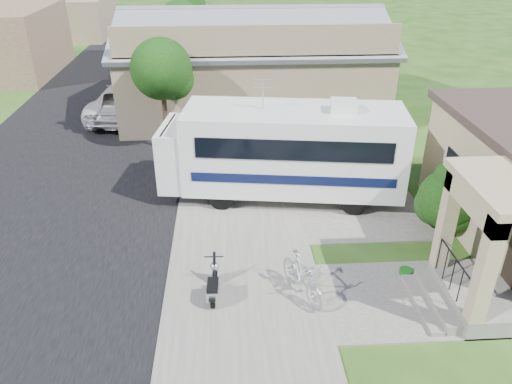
{
  "coord_description": "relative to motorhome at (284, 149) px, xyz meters",
  "views": [
    {
      "loc": [
        -1.29,
        -10.53,
        8.24
      ],
      "look_at": [
        -0.5,
        2.5,
        1.3
      ],
      "focal_mm": 35.0,
      "sensor_mm": 36.0,
      "label": 1
    }
  ],
  "objects": [
    {
      "name": "motorhome",
      "position": [
        0.0,
        0.0,
        0.0
      ],
      "size": [
        8.21,
        3.55,
        4.07
      ],
      "rotation": [
        0.0,
        0.0,
        -0.14
      ],
      "color": "silver",
      "rests_on": "ground"
    },
    {
      "name": "van",
      "position": [
        -6.86,
        15.94,
        -0.82
      ],
      "size": [
        3.41,
        6.71,
        1.87
      ],
      "primitive_type": "imported",
      "rotation": [
        0.0,
        0.0,
        -0.13
      ],
      "color": "silver",
      "rests_on": "ground"
    },
    {
      "name": "street_tree_c",
      "position": [
        -4.26,
        23.43,
        1.36
      ],
      "size": [
        2.44,
        2.4,
        4.42
      ],
      "color": "#322416",
      "rests_on": "ground"
    },
    {
      "name": "pickup_truck",
      "position": [
        -6.67,
        8.71,
        -0.93
      ],
      "size": [
        3.41,
        6.19,
        1.64
      ],
      "primitive_type": "imported",
      "rotation": [
        0.0,
        0.0,
        3.02
      ],
      "color": "silver",
      "rests_on": "ground"
    },
    {
      "name": "walk_slab",
      "position": [
        2.43,
        -5.62,
        -1.72
      ],
      "size": [
        4.0,
        3.0,
        0.05
      ],
      "primitive_type": "cube",
      "color": "#5C5A53",
      "rests_on": "ground"
    },
    {
      "name": "warehouse",
      "position": [
        -0.57,
        9.34,
        0.24
      ],
      "size": [
        12.5,
        8.4,
        5.04
      ],
      "color": "#7D6D4E",
      "rests_on": "ground"
    },
    {
      "name": "sidewalk_slab",
      "position": [
        -1.57,
        5.38,
        -1.72
      ],
      "size": [
        4.0,
        80.0,
        0.06
      ],
      "primitive_type": "cube",
      "color": "#5C5A53",
      "rests_on": "ground"
    },
    {
      "name": "ground",
      "position": [
        -0.57,
        -4.62,
        -1.75
      ],
      "size": [
        120.0,
        120.0,
        0.0
      ],
      "primitive_type": "plane",
      "color": "#1F4011"
    },
    {
      "name": "driveway_slab",
      "position": [
        0.93,
        -0.12,
        -1.72
      ],
      "size": [
        7.0,
        6.0,
        0.05
      ],
      "primitive_type": "cube",
      "color": "#5C5A53",
      "rests_on": "ground"
    },
    {
      "name": "street_tree_b",
      "position": [
        -4.26,
        14.43,
        1.64
      ],
      "size": [
        2.44,
        2.4,
        4.73
      ],
      "color": "#322416",
      "rests_on": "ground"
    },
    {
      "name": "bicycle",
      "position": [
        -0.12,
        -5.36,
        -1.18
      ],
      "size": [
        1.22,
        1.93,
        1.13
      ],
      "primitive_type": "imported",
      "rotation": [
        0.0,
        0.0,
        0.4
      ],
      "color": "#ADAEB5",
      "rests_on": "ground"
    },
    {
      "name": "street_slab",
      "position": [
        -8.07,
        5.38,
        -1.74
      ],
      "size": [
        9.0,
        80.0,
        0.02
      ],
      "primitive_type": "cube",
      "color": "black",
      "rests_on": "ground"
    },
    {
      "name": "shrub",
      "position": [
        4.62,
        -2.63,
        -0.51
      ],
      "size": [
        1.97,
        1.88,
        2.42
      ],
      "color": "#322416",
      "rests_on": "ground"
    },
    {
      "name": "distant_bldg_near",
      "position": [
        -15.57,
        29.38,
        -0.15
      ],
      "size": [
        8.0,
        7.0,
        3.2
      ],
      "primitive_type": "cube",
      "color": "#7D6D4E",
      "rests_on": "ground"
    },
    {
      "name": "street_tree_a",
      "position": [
        -4.26,
        4.43,
        1.5
      ],
      "size": [
        2.44,
        2.4,
        4.58
      ],
      "color": "#322416",
      "rests_on": "ground"
    },
    {
      "name": "garden_hose",
      "position": [
        2.79,
        -4.67,
        -1.67
      ],
      "size": [
        0.36,
        0.36,
        0.16
      ],
      "primitive_type": "cylinder",
      "color": "#125E13",
      "rests_on": "ground"
    },
    {
      "name": "scooter",
      "position": [
        -2.31,
        -5.29,
        -1.33
      ],
      "size": [
        0.49,
        1.39,
        0.91
      ],
      "rotation": [
        0.0,
        0.0,
        -0.04
      ],
      "color": "black",
      "rests_on": "ground"
    }
  ]
}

